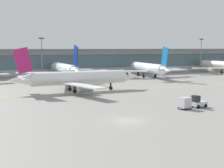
% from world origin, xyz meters
% --- Properties ---
extents(ground_plane, '(400.00, 400.00, 0.00)m').
position_xyz_m(ground_plane, '(0.00, 0.00, 0.00)').
color(ground_plane, gray).
extents(taxiway_centreline_stripe, '(109.93, 4.60, 0.01)m').
position_xyz_m(taxiway_centreline_stripe, '(1.78, 28.93, 0.00)').
color(taxiway_centreline_stripe, yellow).
rests_on(taxiway_centreline_stripe, ground_plane).
extents(terminal_concourse, '(200.45, 11.00, 9.60)m').
position_xyz_m(terminal_concourse, '(0.00, 78.98, 4.92)').
color(terminal_concourse, '#B2B7BC').
rests_on(terminal_concourse, ground_plane).
extents(gate_airplane_2, '(30.54, 32.80, 10.88)m').
position_xyz_m(gate_airplane_2, '(4.76, 60.11, 3.26)').
color(gate_airplane_2, white).
rests_on(gate_airplane_2, ground_plane).
extents(gate_airplane_3, '(29.50, 31.77, 10.52)m').
position_xyz_m(gate_airplane_3, '(32.55, 56.31, 3.16)').
color(gate_airplane_3, white).
rests_on(gate_airplane_3, ground_plane).
extents(gate_airplane_4, '(29.37, 31.59, 10.47)m').
position_xyz_m(gate_airplane_4, '(67.94, 60.43, 3.14)').
color(gate_airplane_4, silver).
rests_on(gate_airplane_4, ground_plane).
extents(taxiing_regional_jet, '(30.86, 28.71, 10.23)m').
position_xyz_m(taxiing_regional_jet, '(1.38, 30.91, 3.07)').
color(taxiing_regional_jet, white).
rests_on(taxiing_regional_jet, ground_plane).
extents(baggage_tug, '(2.78, 1.95, 2.10)m').
position_xyz_m(baggage_tug, '(15.14, 4.60, 0.89)').
color(baggage_tug, silver).
rests_on(baggage_tug, ground_plane).
extents(cargo_dolly_lead, '(2.32, 1.90, 1.94)m').
position_xyz_m(cargo_dolly_lead, '(12.24, 4.15, 1.05)').
color(cargo_dolly_lead, '#595B60').
rests_on(cargo_dolly_lead, ground_plane).
extents(apron_light_mast_1, '(1.80, 0.36, 13.54)m').
position_xyz_m(apron_light_mast_1, '(-0.38, 72.62, 7.45)').
color(apron_light_mast_1, gray).
rests_on(apron_light_mast_1, ground_plane).
extents(apron_light_mast_2, '(1.80, 0.36, 13.81)m').
position_xyz_m(apron_light_mast_2, '(65.92, 72.13, 7.59)').
color(apron_light_mast_2, gray).
rests_on(apron_light_mast_2, ground_plane).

